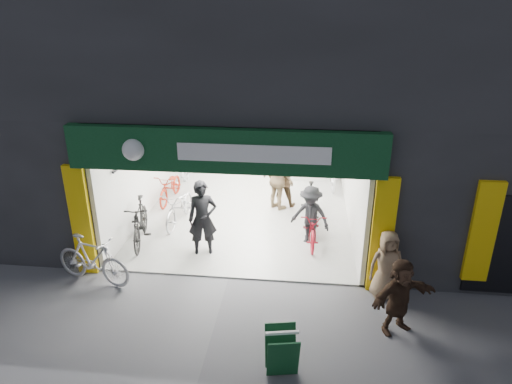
% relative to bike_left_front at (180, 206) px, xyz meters
% --- Properties ---
extents(ground, '(60.00, 60.00, 0.00)m').
position_rel_bike_left_front_xyz_m(ground, '(1.80, -2.64, -0.51)').
color(ground, '#56565B').
rests_on(ground, ground).
extents(building, '(17.00, 10.27, 8.00)m').
position_rel_bike_left_front_xyz_m(building, '(2.71, 2.35, 3.81)').
color(building, '#232326').
rests_on(building, ground).
extents(bike_left_front, '(0.87, 2.00, 1.02)m').
position_rel_bike_left_front_xyz_m(bike_left_front, '(0.00, 0.00, 0.00)').
color(bike_left_front, '#AEAEB3').
rests_on(bike_left_front, ground).
extents(bike_left_midfront, '(0.91, 2.03, 1.18)m').
position_rel_bike_left_front_xyz_m(bike_left_midfront, '(-0.70, -1.24, 0.08)').
color(bike_left_midfront, black).
rests_on(bike_left_midfront, ground).
extents(bike_left_midback, '(0.72, 1.85, 0.96)m').
position_rel_bike_left_front_xyz_m(bike_left_midback, '(-0.70, 1.46, -0.03)').
color(bike_left_midback, '#9A200E').
rests_on(bike_left_midback, ground).
extents(bike_left_back, '(0.60, 1.62, 0.95)m').
position_rel_bike_left_front_xyz_m(bike_left_back, '(-0.67, 2.71, -0.03)').
color(bike_left_back, '#B9BABE').
rests_on(bike_left_back, ground).
extents(bike_right_front, '(0.61, 1.94, 1.16)m').
position_rel_bike_left_front_xyz_m(bike_right_front, '(3.60, 0.29, 0.07)').
color(bike_right_front, black).
rests_on(bike_right_front, ground).
extents(bike_right_mid, '(0.72, 1.85, 0.96)m').
position_rel_bike_left_front_xyz_m(bike_right_mid, '(3.66, -0.72, -0.03)').
color(bike_right_mid, maroon).
rests_on(bike_right_mid, ground).
extents(bike_right_back, '(0.71, 1.99, 1.17)m').
position_rel_bike_left_front_xyz_m(bike_right_back, '(4.30, 3.27, 0.08)').
color(bike_right_back, silver).
rests_on(bike_right_back, ground).
extents(parked_bike, '(1.95, 1.00, 1.13)m').
position_rel_bike_left_front_xyz_m(parked_bike, '(-1.12, -3.08, 0.06)').
color(parked_bike, silver).
rests_on(parked_bike, ground).
extents(customer_a, '(0.78, 0.61, 1.91)m').
position_rel_bike_left_front_xyz_m(customer_a, '(1.02, -1.61, 0.45)').
color(customer_a, black).
rests_on(customer_a, ground).
extents(customer_b, '(0.88, 0.70, 1.77)m').
position_rel_bike_left_front_xyz_m(customer_b, '(2.75, 1.49, 0.38)').
color(customer_b, '#3A2A1A').
rests_on(customer_b, ground).
extents(customer_c, '(1.17, 0.93, 1.58)m').
position_rel_bike_left_front_xyz_m(customer_c, '(3.60, -0.81, 0.28)').
color(customer_c, black).
rests_on(customer_c, ground).
extents(customer_d, '(1.17, 1.07, 1.91)m').
position_rel_bike_left_front_xyz_m(customer_d, '(2.65, 1.19, 0.45)').
color(customer_d, '#8D7452').
rests_on(customer_d, ground).
extents(pedestrian_near, '(0.83, 0.63, 1.53)m').
position_rel_bike_left_front_xyz_m(pedestrian_near, '(5.16, -2.94, 0.25)').
color(pedestrian_near, '#8B6E51').
rests_on(pedestrian_near, ground).
extents(pedestrian_far, '(1.44, 1.09, 1.51)m').
position_rel_bike_left_front_xyz_m(pedestrian_far, '(5.24, -4.01, 0.25)').
color(pedestrian_far, '#332117').
rests_on(pedestrian_far, ground).
extents(sandwich_board, '(0.61, 0.63, 0.81)m').
position_rel_bike_left_front_xyz_m(sandwich_board, '(3.15, -5.32, -0.06)').
color(sandwich_board, '#0E3A1C').
rests_on(sandwich_board, ground).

